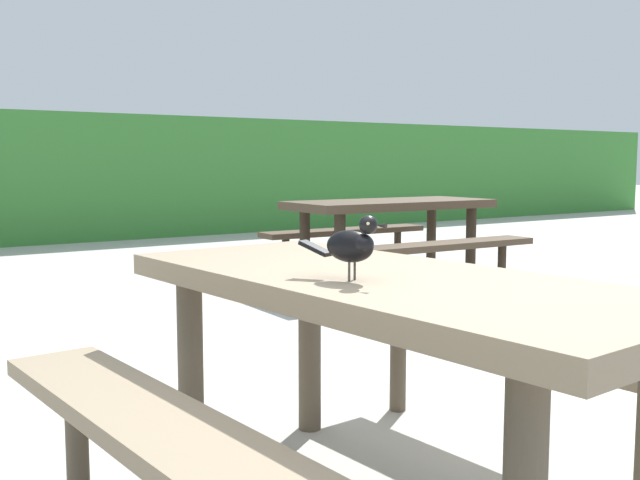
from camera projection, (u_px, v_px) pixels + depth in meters
The scene contains 3 objects.
picnic_table_foreground at pixel (383, 335), 2.18m from camera, with size 1.82×1.86×0.74m.
bird_grackle at pixel (353, 244), 2.04m from camera, with size 0.13×0.28×0.18m.
picnic_table_mid_left at pixel (390, 222), 6.34m from camera, with size 1.82×1.72×0.74m.
Camera 1 is at (-1.10, -1.46, 1.07)m, focal length 41.18 mm.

